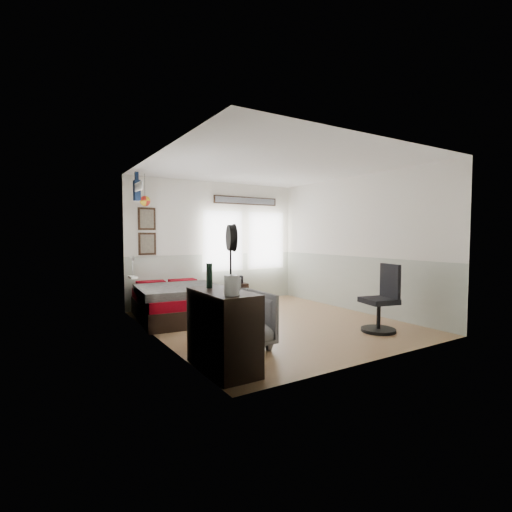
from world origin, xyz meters
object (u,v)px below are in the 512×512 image
object	(u,v)px
task_chair	(382,304)
armchair	(237,320)
dresser	(223,330)
bed	(177,302)
nightstand	(236,293)

from	to	relation	value
task_chair	armchair	bearing A→B (deg)	-177.58
dresser	task_chair	bearing A→B (deg)	3.28
bed	armchair	distance (m)	2.15
nightstand	task_chair	distance (m)	3.45
dresser	nightstand	xyz separation A→B (m)	(2.10, 3.52, -0.23)
dresser	task_chair	xyz separation A→B (m)	(2.89, 0.17, -0.01)
dresser	task_chair	distance (m)	2.89
dresser	armchair	world-z (taller)	dresser
nightstand	task_chair	xyz separation A→B (m)	(0.79, -3.35, 0.21)
dresser	nightstand	distance (m)	4.11
bed	nightstand	world-z (taller)	bed
armchair	nightstand	world-z (taller)	armchair
armchair	nightstand	xyz separation A→B (m)	(1.58, 2.91, -0.16)
bed	dresser	world-z (taller)	dresser
bed	armchair	bearing A→B (deg)	-82.32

